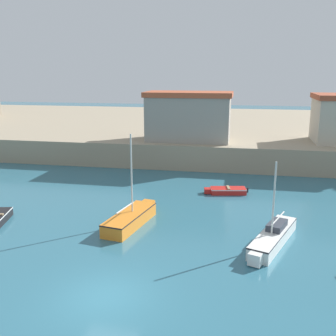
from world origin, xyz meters
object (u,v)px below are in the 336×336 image
Objects in this scene: sailboat_orange_4 at (131,218)px; sailboat_white_5 at (273,236)px; dinghy_red_0 at (227,190)px; harbor_shed_near_wharf at (189,116)px.

sailboat_orange_4 is 8.63m from sailboat_white_5.
harbor_shed_near_wharf is (-4.46, 9.81, 4.69)m from dinghy_red_0.
dinghy_red_0 is at bearing -65.57° from harbor_shed_near_wharf.
sailboat_white_5 reaches higher than dinghy_red_0.
sailboat_white_5 is at bearing -8.36° from sailboat_orange_4.
dinghy_red_0 is 11.75m from harbor_shed_near_wharf.
sailboat_white_5 is 20.68m from harbor_shed_near_wharf.
dinghy_red_0 is at bearing 54.02° from sailboat_orange_4.
sailboat_orange_4 is at bearing 171.64° from sailboat_white_5.
dinghy_red_0 is 0.40× the size of harbor_shed_near_wharf.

